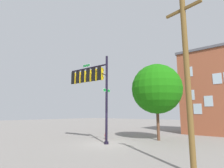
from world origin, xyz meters
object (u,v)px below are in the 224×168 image
(fire_hydrant, at_px, (106,135))
(brick_building, at_px, (216,92))
(tree_near, at_px, (157,89))
(utility_pole, at_px, (187,76))
(signal_pole_assembly, at_px, (91,80))

(fire_hydrant, bearing_deg, brick_building, -123.04)
(tree_near, xyz_separation_m, brick_building, (-3.63, -9.63, 0.29))
(utility_pole, bearing_deg, tree_near, -57.13)
(signal_pole_assembly, height_order, fire_hydrant, signal_pole_assembly)
(utility_pole, relative_size, tree_near, 1.10)
(signal_pole_assembly, distance_m, fire_hydrant, 5.53)
(fire_hydrant, distance_m, tree_near, 6.64)
(utility_pole, height_order, tree_near, utility_pole)
(utility_pole, xyz_separation_m, tree_near, (5.15, -7.97, 0.69))
(fire_hydrant, height_order, brick_building, brick_building)
(signal_pole_assembly, height_order, brick_building, brick_building)
(brick_building, bearing_deg, utility_pole, 94.95)
(signal_pole_assembly, relative_size, tree_near, 1.03)
(fire_hydrant, height_order, tree_near, tree_near)
(signal_pole_assembly, xyz_separation_m, fire_hydrant, (-0.14, -2.10, -5.12))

